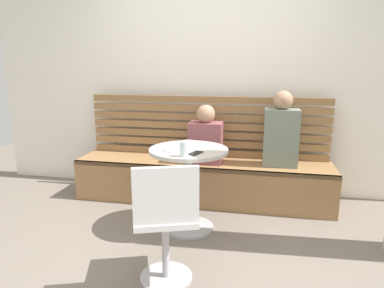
{
  "coord_description": "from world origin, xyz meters",
  "views": [
    {
      "loc": [
        0.59,
        -2.23,
        1.43
      ],
      "look_at": [
        0.0,
        0.66,
        0.75
      ],
      "focal_mm": 31.81,
      "sensor_mm": 36.0,
      "label": 1
    }
  ],
  "objects_px": {
    "cup_ceramic_white": "(189,145)",
    "plate_small": "(174,150)",
    "cup_glass_tall": "(184,149)",
    "person_child_left": "(206,138)",
    "person_adult": "(281,133)",
    "cafe_table": "(189,173)",
    "phone_on_table": "(195,153)",
    "white_chair": "(165,220)",
    "booth_bench": "(202,181)"
  },
  "relations": [
    {
      "from": "cup_ceramic_white",
      "to": "plate_small",
      "type": "height_order",
      "value": "cup_ceramic_white"
    },
    {
      "from": "cup_glass_tall",
      "to": "person_child_left",
      "type": "bearing_deg",
      "value": 88.51
    },
    {
      "from": "person_adult",
      "to": "person_child_left",
      "type": "height_order",
      "value": "person_adult"
    },
    {
      "from": "cafe_table",
      "to": "phone_on_table",
      "type": "distance_m",
      "value": 0.28
    },
    {
      "from": "person_adult",
      "to": "person_child_left",
      "type": "xyz_separation_m",
      "value": [
        -0.76,
        -0.05,
        -0.07
      ]
    },
    {
      "from": "cafe_table",
      "to": "cup_ceramic_white",
      "type": "bearing_deg",
      "value": 10.02
    },
    {
      "from": "person_adult",
      "to": "cup_ceramic_white",
      "type": "distance_m",
      "value": 1.05
    },
    {
      "from": "cup_glass_tall",
      "to": "cup_ceramic_white",
      "type": "height_order",
      "value": "cup_glass_tall"
    },
    {
      "from": "cup_glass_tall",
      "to": "cup_ceramic_white",
      "type": "xyz_separation_m",
      "value": [
        -0.02,
        0.26,
        -0.03
      ]
    },
    {
      "from": "person_child_left",
      "to": "plate_small",
      "type": "height_order",
      "value": "person_child_left"
    },
    {
      "from": "white_chair",
      "to": "cup_ceramic_white",
      "type": "relative_size",
      "value": 10.63
    },
    {
      "from": "booth_bench",
      "to": "person_child_left",
      "type": "bearing_deg",
      "value": -40.84
    },
    {
      "from": "cafe_table",
      "to": "plate_small",
      "type": "relative_size",
      "value": 4.35
    },
    {
      "from": "booth_bench",
      "to": "cup_ceramic_white",
      "type": "relative_size",
      "value": 33.75
    },
    {
      "from": "cafe_table",
      "to": "plate_small",
      "type": "distance_m",
      "value": 0.27
    },
    {
      "from": "white_chair",
      "to": "phone_on_table",
      "type": "relative_size",
      "value": 6.07
    },
    {
      "from": "cup_ceramic_white",
      "to": "white_chair",
      "type": "bearing_deg",
      "value": -88.84
    },
    {
      "from": "person_child_left",
      "to": "phone_on_table",
      "type": "xyz_separation_m",
      "value": [
        0.05,
        -0.79,
        0.04
      ]
    },
    {
      "from": "cafe_table",
      "to": "white_chair",
      "type": "distance_m",
      "value": 0.81
    },
    {
      "from": "phone_on_table",
      "to": "cup_glass_tall",
      "type": "bearing_deg",
      "value": 77.57
    },
    {
      "from": "booth_bench",
      "to": "phone_on_table",
      "type": "bearing_deg",
      "value": -83.86
    },
    {
      "from": "person_adult",
      "to": "phone_on_table",
      "type": "height_order",
      "value": "person_adult"
    },
    {
      "from": "booth_bench",
      "to": "white_chair",
      "type": "bearing_deg",
      "value": -89.22
    },
    {
      "from": "cafe_table",
      "to": "plate_small",
      "type": "xyz_separation_m",
      "value": [
        -0.1,
        -0.09,
        0.23
      ]
    },
    {
      "from": "person_child_left",
      "to": "cup_ceramic_white",
      "type": "bearing_deg",
      "value": -93.48
    },
    {
      "from": "cafe_table",
      "to": "booth_bench",
      "type": "bearing_deg",
      "value": 90.23
    },
    {
      "from": "booth_bench",
      "to": "cafe_table",
      "type": "bearing_deg",
      "value": -89.77
    },
    {
      "from": "cafe_table",
      "to": "cup_ceramic_white",
      "type": "distance_m",
      "value": 0.26
    },
    {
      "from": "cafe_table",
      "to": "person_adult",
      "type": "relative_size",
      "value": 0.98
    },
    {
      "from": "booth_bench",
      "to": "plate_small",
      "type": "distance_m",
      "value": 0.94
    },
    {
      "from": "white_chair",
      "to": "person_adult",
      "type": "distance_m",
      "value": 1.72
    },
    {
      "from": "white_chair",
      "to": "phone_on_table",
      "type": "height_order",
      "value": "white_chair"
    },
    {
      "from": "booth_bench",
      "to": "cafe_table",
      "type": "height_order",
      "value": "cafe_table"
    },
    {
      "from": "cup_ceramic_white",
      "to": "person_child_left",
      "type": "bearing_deg",
      "value": 86.52
    },
    {
      "from": "booth_bench",
      "to": "cup_ceramic_white",
      "type": "bearing_deg",
      "value": -89.67
    },
    {
      "from": "person_adult",
      "to": "person_child_left",
      "type": "distance_m",
      "value": 0.76
    },
    {
      "from": "cup_glass_tall",
      "to": "phone_on_table",
      "type": "xyz_separation_m",
      "value": [
        0.07,
        0.11,
        -0.06
      ]
    },
    {
      "from": "person_adult",
      "to": "person_child_left",
      "type": "bearing_deg",
      "value": -175.99
    },
    {
      "from": "cup_glass_tall",
      "to": "person_adult",
      "type": "bearing_deg",
      "value": 50.62
    },
    {
      "from": "cup_ceramic_white",
      "to": "phone_on_table",
      "type": "height_order",
      "value": "cup_ceramic_white"
    },
    {
      "from": "person_child_left",
      "to": "cafe_table",
      "type": "bearing_deg",
      "value": -93.58
    },
    {
      "from": "white_chair",
      "to": "cup_ceramic_white",
      "type": "distance_m",
      "value": 0.87
    },
    {
      "from": "cafe_table",
      "to": "person_child_left",
      "type": "xyz_separation_m",
      "value": [
        0.04,
        0.64,
        0.19
      ]
    },
    {
      "from": "person_adult",
      "to": "plate_small",
      "type": "xyz_separation_m",
      "value": [
        -0.9,
        -0.79,
        -0.03
      ]
    },
    {
      "from": "plate_small",
      "to": "cafe_table",
      "type": "bearing_deg",
      "value": 42.02
    },
    {
      "from": "booth_bench",
      "to": "person_child_left",
      "type": "xyz_separation_m",
      "value": [
        0.04,
        -0.04,
        0.48
      ]
    },
    {
      "from": "booth_bench",
      "to": "person_adult",
      "type": "distance_m",
      "value": 0.97
    },
    {
      "from": "cup_glass_tall",
      "to": "booth_bench",
      "type": "bearing_deg",
      "value": 91.19
    },
    {
      "from": "booth_bench",
      "to": "plate_small",
      "type": "xyz_separation_m",
      "value": [
        -0.1,
        -0.77,
        0.52
      ]
    },
    {
      "from": "cafe_table",
      "to": "cup_glass_tall",
      "type": "distance_m",
      "value": 0.38
    }
  ]
}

